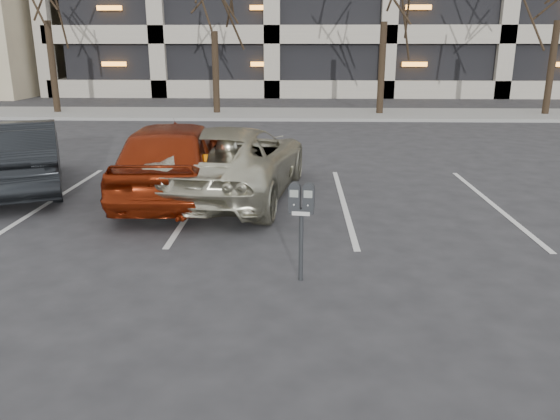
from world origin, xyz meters
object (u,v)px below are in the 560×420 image
(parking_meter, at_px, (301,208))
(suv_silver, at_px, (233,161))
(car_dark, at_px, (19,155))
(car_red, at_px, (175,158))

(parking_meter, distance_m, suv_silver, 4.32)
(car_dark, bearing_deg, car_red, 147.77)
(car_red, xyz_separation_m, car_dark, (-3.32, 0.48, -0.06))
(parking_meter, relative_size, car_red, 0.27)
(suv_silver, relative_size, car_red, 1.15)
(car_red, relative_size, car_dark, 1.05)
(suv_silver, xyz_separation_m, car_dark, (-4.43, 0.32, 0.02))
(car_dark, bearing_deg, parking_meter, 118.51)
(car_dark, bearing_deg, suv_silver, 151.94)
(parking_meter, relative_size, suv_silver, 0.24)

